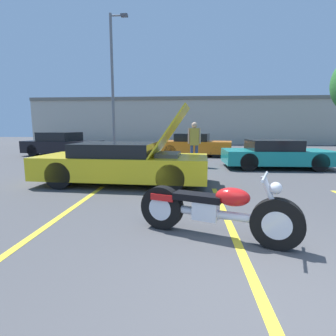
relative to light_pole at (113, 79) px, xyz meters
name	(u,v)px	position (x,y,z in m)	size (l,w,h in m)	color
ground_plane	(297,321)	(5.84, -15.58, -4.77)	(80.00, 80.00, 0.00)	#474749
parking_stripe_foreground	(52,222)	(2.63, -13.53, -4.77)	(0.12, 5.40, 0.01)	yellow
parking_stripe_middle	(231,227)	(5.62, -13.53, -4.77)	(0.12, 5.40, 0.01)	yellow
far_building	(197,120)	(5.84, 9.09, -2.43)	(32.00, 4.20, 4.40)	#B2AD9E
light_pole	(113,79)	(0.00, 0.00, 0.00)	(1.21, 0.28, 8.77)	slate
motorcycle	(214,210)	(5.30, -13.92, -4.36)	(2.28, 1.06, 0.98)	black
show_car_hood_open	(124,163)	(3.12, -10.38, -4.17)	(4.82, 2.19, 2.17)	yellow
parked_car_mid_right_row	(275,154)	(8.39, -7.02, -4.23)	(4.10, 1.93, 1.11)	teal
parked_car_left_row	(62,145)	(-2.19, -3.18, -4.15)	(4.49, 2.67, 1.32)	black
parked_car_mid_left_row	(194,145)	(5.31, -2.72, -4.17)	(4.26, 2.42, 1.25)	orange
spectator_midground	(194,140)	(5.19, -6.89, -3.69)	(0.52, 0.24, 1.80)	#38476B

